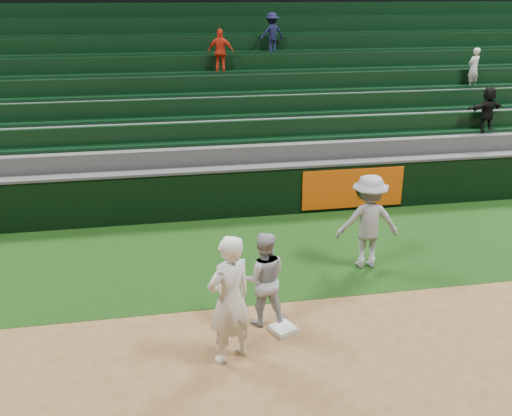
{
  "coord_description": "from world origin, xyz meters",
  "views": [
    {
      "loc": [
        -1.79,
        -7.76,
        5.22
      ],
      "look_at": [
        0.05,
        2.3,
        1.3
      ],
      "focal_mm": 40.0,
      "sensor_mm": 36.0,
      "label": 1
    }
  ],
  "objects_px": {
    "first_base": "(283,329)",
    "baserunner": "(263,279)",
    "first_baseman": "(229,300)",
    "base_coach": "(368,222)"
  },
  "relations": [
    {
      "from": "base_coach",
      "to": "baserunner",
      "type": "bearing_deg",
      "value": 39.81
    },
    {
      "from": "first_baseman",
      "to": "baserunner",
      "type": "xyz_separation_m",
      "value": [
        0.68,
        0.91,
        -0.2
      ]
    },
    {
      "from": "base_coach",
      "to": "first_baseman",
      "type": "bearing_deg",
      "value": 44.99
    },
    {
      "from": "first_base",
      "to": "base_coach",
      "type": "height_order",
      "value": "base_coach"
    },
    {
      "from": "first_base",
      "to": "baserunner",
      "type": "xyz_separation_m",
      "value": [
        -0.27,
        0.33,
        0.77
      ]
    },
    {
      "from": "first_base",
      "to": "baserunner",
      "type": "distance_m",
      "value": 0.88
    },
    {
      "from": "first_base",
      "to": "base_coach",
      "type": "relative_size",
      "value": 0.19
    },
    {
      "from": "baserunner",
      "to": "first_base",
      "type": "bearing_deg",
      "value": 133.41
    },
    {
      "from": "baserunner",
      "to": "first_baseman",
      "type": "bearing_deg",
      "value": 57.67
    },
    {
      "from": "first_baseman",
      "to": "baserunner",
      "type": "relative_size",
      "value": 1.25
    }
  ]
}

